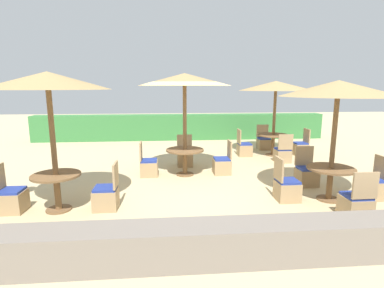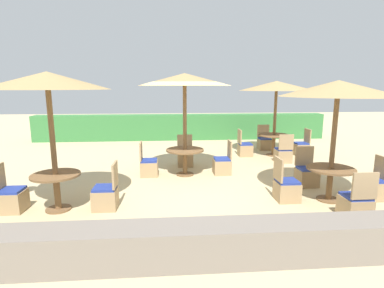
{
  "view_description": "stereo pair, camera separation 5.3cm",
  "coord_description": "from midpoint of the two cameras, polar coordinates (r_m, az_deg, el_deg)",
  "views": [
    {
      "loc": [
        -0.66,
        -7.06,
        2.38
      ],
      "look_at": [
        0.0,
        0.6,
        0.9
      ],
      "focal_mm": 28.0,
      "sensor_mm": 36.0,
      "label": 1
    },
    {
      "loc": [
        -0.61,
        -7.06,
        2.38
      ],
      "look_at": [
        0.0,
        0.6,
        0.9
      ],
      "focal_mm": 28.0,
      "sensor_mm": 36.0,
      "label": 2
    }
  ],
  "objects": [
    {
      "name": "parasol_back_right",
      "position": [
        10.64,
        15.95,
        10.54
      ],
      "size": [
        2.5,
        2.5,
        2.56
      ],
      "color": "brown",
      "rests_on": "ground_plane"
    },
    {
      "name": "ground_plane",
      "position": [
        7.48,
        0.57,
        -7.66
      ],
      "size": [
        40.0,
        40.0,
        0.0
      ],
      "primitive_type": "plane",
      "color": "#C6B284"
    },
    {
      "name": "round_table_back_right",
      "position": [
        10.79,
        15.45,
        0.93
      ],
      "size": [
        1.07,
        1.07,
        0.74
      ],
      "color": "brown",
      "rests_on": "ground_plane"
    },
    {
      "name": "round_table_front_left",
      "position": [
        6.38,
        -24.21,
        -6.84
      ],
      "size": [
        0.92,
        0.92,
        0.73
      ],
      "color": "brown",
      "rests_on": "ground_plane"
    },
    {
      "name": "parasol_front_left",
      "position": [
        6.11,
        -25.63,
        10.68
      ],
      "size": [
        2.25,
        2.25,
        2.65
      ],
      "color": "brown",
      "rests_on": "ground_plane"
    },
    {
      "name": "round_table_center",
      "position": [
        8.11,
        -1.16,
        -2.13
      ],
      "size": [
        1.02,
        1.02,
        0.71
      ],
      "color": "brown",
      "rests_on": "ground_plane"
    },
    {
      "name": "stone_border",
      "position": [
        4.32,
        4.72,
        -18.32
      ],
      "size": [
        10.0,
        0.56,
        0.55
      ],
      "primitive_type": "cube",
      "color": "slate",
      "rests_on": "ground_plane"
    },
    {
      "name": "patio_chair_back_right_east",
      "position": [
        11.2,
        20.24,
        -0.68
      ],
      "size": [
        0.46,
        0.46,
        0.93
      ],
      "rotation": [
        0.0,
        0.0,
        1.57
      ],
      "color": "tan",
      "rests_on": "ground_plane"
    },
    {
      "name": "patio_chair_front_right_west",
      "position": [
        6.7,
        17.7,
        -8.08
      ],
      "size": [
        0.46,
        0.46,
        0.93
      ],
      "rotation": [
        0.0,
        0.0,
        -1.57
      ],
      "color": "tan",
      "rests_on": "ground_plane"
    },
    {
      "name": "parasol_center",
      "position": [
        7.9,
        -1.22,
        12.08
      ],
      "size": [
        2.43,
        2.43,
        2.72
      ],
      "color": "brown",
      "rests_on": "ground_plane"
    },
    {
      "name": "patio_chair_front_right_north",
      "position": [
        7.86,
        21.16,
        -5.48
      ],
      "size": [
        0.46,
        0.46,
        0.93
      ],
      "rotation": [
        0.0,
        0.0,
        3.14
      ],
      "color": "tan",
      "rests_on": "ground_plane"
    },
    {
      "name": "patio_chair_back_right_north",
      "position": [
        11.82,
        13.73,
        0.26
      ],
      "size": [
        0.46,
        0.46,
        0.93
      ],
      "rotation": [
        0.0,
        0.0,
        3.14
      ],
      "color": "tan",
      "rests_on": "ground_plane"
    },
    {
      "name": "round_table_front_right",
      "position": [
        6.96,
        25.04,
        -5.48
      ],
      "size": [
        0.97,
        0.97,
        0.71
      ],
      "color": "brown",
      "rests_on": "ground_plane"
    },
    {
      "name": "patio_chair_center_west",
      "position": [
        8.17,
        -8.1,
        -4.23
      ],
      "size": [
        0.46,
        0.46,
        0.93
      ],
      "rotation": [
        0.0,
        0.0,
        -1.57
      ],
      "color": "tan",
      "rests_on": "ground_plane"
    },
    {
      "name": "hedge_row",
      "position": [
        13.65,
        -1.84,
        3.26
      ],
      "size": [
        13.0,
        0.7,
        1.13
      ],
      "primitive_type": "cube",
      "color": "#387A3D",
      "rests_on": "ground_plane"
    },
    {
      "name": "parasol_front_right",
      "position": [
        6.71,
        26.27,
        9.35
      ],
      "size": [
        2.32,
        2.32,
        2.5
      ],
      "color": "brown",
      "rests_on": "ground_plane"
    },
    {
      "name": "patio_chair_back_right_south",
      "position": [
        9.95,
        17.1,
        -1.89
      ],
      "size": [
        0.46,
        0.46,
        0.93
      ],
      "color": "tan",
      "rests_on": "ground_plane"
    },
    {
      "name": "patio_chair_back_right_west",
      "position": [
        10.55,
        10.13,
        -0.86
      ],
      "size": [
        0.46,
        0.46,
        0.93
      ],
      "rotation": [
        0.0,
        0.0,
        -1.57
      ],
      "color": "tan",
      "rests_on": "ground_plane"
    },
    {
      "name": "patio_chair_front_left_west",
      "position": [
        6.81,
        -31.05,
        -8.85
      ],
      "size": [
        0.46,
        0.46,
        0.93
      ],
      "rotation": [
        0.0,
        0.0,
        -1.57
      ],
      "color": "tan",
      "rests_on": "ground_plane"
    },
    {
      "name": "patio_chair_center_north",
      "position": [
        9.12,
        -1.15,
        -2.54
      ],
      "size": [
        0.46,
        0.46,
        0.93
      ],
      "rotation": [
        0.0,
        0.0,
        3.14
      ],
      "color": "tan",
      "rests_on": "ground_plane"
    },
    {
      "name": "patio_chair_center_east",
      "position": [
        8.31,
        6.02,
        -3.92
      ],
      "size": [
        0.46,
        0.46,
        0.93
      ],
      "rotation": [
        0.0,
        0.0,
        1.57
      ],
      "color": "tan",
      "rests_on": "ground_plane"
    },
    {
      "name": "patio_chair_front_right_east",
      "position": [
        7.54,
        31.16,
        -7.03
      ],
      "size": [
        0.46,
        0.46,
        0.93
      ],
      "rotation": [
        0.0,
        0.0,
        1.57
      ],
      "color": "tan",
      "rests_on": "ground_plane"
    },
    {
      "name": "patio_chair_front_left_east",
      "position": [
        6.21,
        -15.81,
        -9.46
      ],
      "size": [
        0.46,
        0.46,
        0.93
      ],
      "rotation": [
        0.0,
        0.0,
        1.57
      ],
      "color": "tan",
      "rests_on": "ground_plane"
    },
    {
      "name": "patio_chair_front_right_south",
      "position": [
        6.3,
        28.93,
        -10.15
      ],
      "size": [
        0.46,
        0.46,
        0.93
      ],
      "color": "tan",
      "rests_on": "ground_plane"
    }
  ]
}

